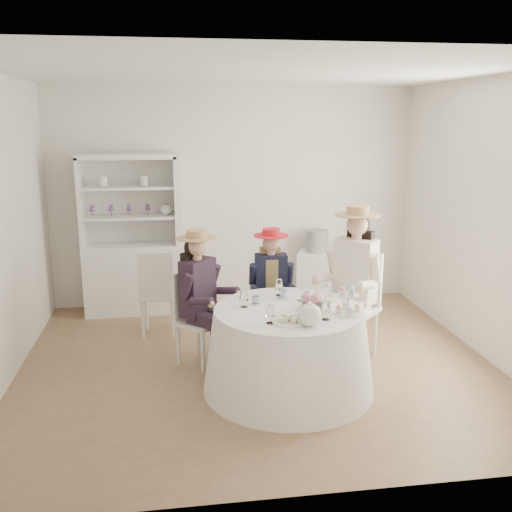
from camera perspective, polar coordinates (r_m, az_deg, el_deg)
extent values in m
plane|color=brown|center=(5.60, 0.15, -10.74)|extent=(4.50, 4.50, 0.00)
plane|color=white|center=(5.12, 0.17, 17.98)|extent=(4.50, 4.50, 0.00)
plane|color=silver|center=(7.15, -2.23, 5.88)|extent=(4.50, 0.00, 4.50)
plane|color=silver|center=(3.28, 5.35, -3.43)|extent=(4.50, 0.00, 4.50)
plane|color=silver|center=(5.95, 22.15, 3.32)|extent=(0.00, 4.50, 4.50)
cone|color=white|center=(5.00, 3.25, -9.40)|extent=(1.48, 1.48, 0.72)
cylinder|color=white|center=(4.87, 3.31, -5.41)|extent=(1.28, 1.28, 0.02)
cube|color=silver|center=(7.07, -12.19, -2.18)|extent=(1.20, 0.70, 0.85)
cube|color=silver|center=(7.07, -12.48, 5.61)|extent=(1.10, 0.33, 1.04)
cube|color=silver|center=(6.83, -12.81, 9.69)|extent=(1.20, 0.70, 0.06)
cube|color=silver|center=(6.94, -17.10, 5.19)|extent=(0.15, 0.42, 1.04)
cube|color=silver|center=(6.86, -8.01, 5.56)|extent=(0.15, 0.42, 1.04)
cube|color=silver|center=(6.91, -12.50, 3.85)|extent=(1.12, 0.64, 0.03)
cube|color=silver|center=(6.86, -12.65, 6.71)|extent=(1.12, 0.64, 0.03)
sphere|color=white|center=(6.88, -9.01, 4.60)|extent=(0.13, 0.13, 0.13)
cube|color=silver|center=(7.30, 6.01, -2.15)|extent=(0.56, 0.56, 0.68)
cylinder|color=black|center=(7.18, 6.10, 1.51)|extent=(0.32, 0.32, 0.27)
cube|color=silver|center=(5.49, -5.61, -6.62)|extent=(0.53, 0.53, 0.04)
cylinder|color=silver|center=(5.37, -5.34, -9.53)|extent=(0.03, 0.03, 0.41)
cylinder|color=silver|center=(5.58, -3.38, -8.56)|extent=(0.03, 0.03, 0.41)
cylinder|color=silver|center=(5.55, -7.75, -8.80)|extent=(0.03, 0.03, 0.41)
cylinder|color=silver|center=(5.76, -5.76, -7.90)|extent=(0.03, 0.03, 0.41)
cube|color=silver|center=(5.51, -7.01, -3.80)|extent=(0.26, 0.28, 0.47)
cube|color=black|center=(5.39, -5.84, -3.13)|extent=(0.36, 0.37, 0.54)
cube|color=black|center=(5.33, -5.27, -6.36)|extent=(0.32, 0.30, 0.11)
cylinder|color=black|center=(5.36, -4.11, -9.45)|extent=(0.09, 0.09, 0.43)
cylinder|color=black|center=(5.21, -6.91, -3.01)|extent=(0.18, 0.17, 0.26)
cube|color=black|center=(5.46, -4.15, -5.87)|extent=(0.32, 0.30, 0.11)
cylinder|color=black|center=(5.48, -3.02, -8.89)|extent=(0.09, 0.09, 0.43)
cylinder|color=black|center=(5.49, -4.27, -2.07)|extent=(0.18, 0.17, 0.26)
cylinder|color=#D8A889|center=(5.31, -5.92, -0.15)|extent=(0.08, 0.08, 0.07)
sphere|color=#D8A889|center=(5.29, -5.95, 0.93)|extent=(0.18, 0.18, 0.18)
sphere|color=black|center=(5.32, -6.29, 0.84)|extent=(0.18, 0.18, 0.18)
cube|color=black|center=(5.39, -6.49, -1.39)|extent=(0.21, 0.22, 0.35)
cylinder|color=tan|center=(5.27, -5.97, 1.82)|extent=(0.37, 0.37, 0.01)
cylinder|color=tan|center=(5.26, -5.98, 2.22)|extent=(0.19, 0.19, 0.07)
cube|color=silver|center=(5.88, 1.49, -5.40)|extent=(0.37, 0.37, 0.04)
cylinder|color=silver|center=(5.80, 0.26, -7.79)|extent=(0.03, 0.03, 0.39)
cylinder|color=silver|center=(5.83, 3.04, -7.68)|extent=(0.03, 0.03, 0.39)
cylinder|color=silver|center=(6.06, -0.02, -6.83)|extent=(0.03, 0.03, 0.39)
cylinder|color=silver|center=(6.09, 2.63, -6.72)|extent=(0.03, 0.03, 0.39)
cube|color=silver|center=(5.95, 1.31, -2.74)|extent=(0.34, 0.04, 0.44)
cube|color=#191B32|center=(5.80, 1.49, -2.29)|extent=(0.32, 0.19, 0.51)
cube|color=tan|center=(5.80, 1.49, -2.29)|extent=(0.13, 0.20, 0.44)
cube|color=#191B32|center=(5.75, 0.84, -5.10)|extent=(0.13, 0.30, 0.11)
cylinder|color=#191B32|center=(5.72, 0.98, -8.00)|extent=(0.09, 0.09, 0.41)
cylinder|color=#191B32|center=(5.73, -0.27, -1.85)|extent=(0.09, 0.16, 0.24)
cube|color=#191B32|center=(5.76, 2.41, -5.05)|extent=(0.13, 0.30, 0.11)
cylinder|color=#191B32|center=(5.74, 2.57, -7.94)|extent=(0.09, 0.09, 0.41)
cylinder|color=#191B32|center=(5.77, 3.33, -1.75)|extent=(0.09, 0.16, 0.24)
cylinder|color=#D8A889|center=(5.73, 1.51, 0.33)|extent=(0.08, 0.08, 0.07)
sphere|color=#D8A889|center=(5.71, 1.51, 1.28)|extent=(0.17, 0.17, 0.17)
sphere|color=tan|center=(5.75, 1.46, 1.24)|extent=(0.17, 0.17, 0.17)
cube|color=tan|center=(5.82, 1.41, -0.69)|extent=(0.21, 0.08, 0.33)
cylinder|color=red|center=(5.69, 1.52, 2.06)|extent=(0.35, 0.35, 0.01)
cylinder|color=red|center=(5.68, 1.52, 2.41)|extent=(0.18, 0.18, 0.07)
cube|color=silver|center=(5.68, 9.64, -5.36)|extent=(0.61, 0.61, 0.04)
cylinder|color=silver|center=(5.70, 7.20, -7.85)|extent=(0.04, 0.04, 0.47)
cylinder|color=silver|center=(5.55, 10.31, -8.56)|extent=(0.04, 0.04, 0.47)
cylinder|color=silver|center=(5.98, 8.83, -6.85)|extent=(0.04, 0.04, 0.47)
cylinder|color=silver|center=(5.84, 11.82, -7.49)|extent=(0.04, 0.04, 0.47)
cube|color=silver|center=(5.76, 10.63, -2.12)|extent=(0.31, 0.31, 0.53)
cube|color=white|center=(5.59, 9.90, -1.46)|extent=(0.42, 0.42, 0.62)
cube|color=white|center=(5.59, 8.19, -4.70)|extent=(0.36, 0.36, 0.13)
cylinder|color=white|center=(5.57, 7.33, -8.24)|extent=(0.11, 0.11, 0.49)
cylinder|color=white|center=(5.63, 7.72, -0.47)|extent=(0.20, 0.20, 0.29)
cube|color=white|center=(5.51, 9.96, -5.06)|extent=(0.36, 0.36, 0.13)
cylinder|color=white|center=(5.49, 9.10, -8.65)|extent=(0.11, 0.11, 0.49)
cylinder|color=white|center=(5.44, 11.81, -1.14)|extent=(0.20, 0.20, 0.29)
cylinder|color=#D8A889|center=(5.51, 10.04, 1.88)|extent=(0.10, 0.10, 0.09)
sphere|color=#D8A889|center=(5.49, 10.09, 3.08)|extent=(0.20, 0.20, 0.20)
sphere|color=black|center=(5.53, 10.31, 2.99)|extent=(0.20, 0.20, 0.20)
cube|color=black|center=(5.62, 10.37, 0.52)|extent=(0.24, 0.24, 0.41)
cylinder|color=tan|center=(5.47, 10.13, 4.07)|extent=(0.43, 0.43, 0.01)
cylinder|color=tan|center=(5.47, 10.15, 4.51)|extent=(0.21, 0.21, 0.09)
cube|color=silver|center=(6.30, -9.74, -3.82)|extent=(0.43, 0.43, 0.04)
cylinder|color=silver|center=(6.50, -8.13, -5.30)|extent=(0.04, 0.04, 0.43)
cylinder|color=silver|center=(6.54, -10.90, -5.32)|extent=(0.04, 0.04, 0.43)
cylinder|color=silver|center=(6.21, -8.34, -6.24)|extent=(0.04, 0.04, 0.43)
cylinder|color=silver|center=(6.24, -11.25, -6.25)|extent=(0.04, 0.04, 0.43)
cube|color=silver|center=(6.06, -10.01, -1.91)|extent=(0.38, 0.06, 0.49)
imported|color=white|center=(4.97, 0.01, -4.49)|extent=(0.10, 0.10, 0.06)
imported|color=white|center=(5.12, 2.75, -3.89)|extent=(0.09, 0.09, 0.07)
imported|color=white|center=(5.08, 5.25, -4.08)|extent=(0.11, 0.11, 0.07)
imported|color=white|center=(4.85, 5.76, -5.08)|extent=(0.23, 0.23, 0.05)
sphere|color=pink|center=(4.87, 6.56, -4.12)|extent=(0.08, 0.08, 0.08)
sphere|color=white|center=(4.90, 6.34, -4.00)|extent=(0.08, 0.08, 0.08)
sphere|color=pink|center=(4.92, 5.95, -3.93)|extent=(0.08, 0.08, 0.08)
sphere|color=white|center=(4.91, 5.52, -3.93)|extent=(0.08, 0.08, 0.08)
sphere|color=pink|center=(4.89, 5.18, -4.01)|extent=(0.08, 0.08, 0.08)
sphere|color=white|center=(4.86, 5.03, -4.13)|extent=(0.08, 0.08, 0.08)
sphere|color=pink|center=(4.82, 5.13, -4.26)|extent=(0.08, 0.08, 0.08)
sphere|color=white|center=(4.80, 5.45, -4.36)|extent=(0.08, 0.08, 0.08)
sphere|color=pink|center=(4.79, 5.89, -4.40)|extent=(0.08, 0.08, 0.08)
sphere|color=white|center=(4.81, 6.30, -4.35)|extent=(0.08, 0.08, 0.08)
sphere|color=pink|center=(4.84, 6.55, -4.25)|extent=(0.08, 0.08, 0.08)
sphere|color=white|center=(4.48, 5.39, -5.90)|extent=(0.19, 0.19, 0.19)
cylinder|color=white|center=(4.50, 6.80, -5.69)|extent=(0.11, 0.03, 0.09)
cylinder|color=white|center=(4.45, 5.42, -4.78)|extent=(0.04, 0.04, 0.02)
cylinder|color=white|center=(4.55, 3.35, -6.55)|extent=(0.28, 0.28, 0.01)
cube|color=beige|center=(4.52, 2.73, -6.37)|extent=(0.06, 0.04, 0.03)
cube|color=beige|center=(4.54, 3.36, -6.10)|extent=(0.07, 0.06, 0.03)
cube|color=beige|center=(4.58, 3.96, -6.11)|extent=(0.08, 0.07, 0.03)
cube|color=beige|center=(4.58, 2.98, -5.94)|extent=(0.08, 0.08, 0.03)
cube|color=beige|center=(4.51, 3.87, -6.40)|extent=(0.07, 0.08, 0.03)
cylinder|color=white|center=(4.80, 9.16, -5.62)|extent=(0.24, 0.24, 0.01)
cylinder|color=white|center=(4.78, 9.19, -4.79)|extent=(0.02, 0.02, 0.16)
cylinder|color=white|center=(4.76, 9.23, -3.89)|extent=(0.18, 0.18, 0.01)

